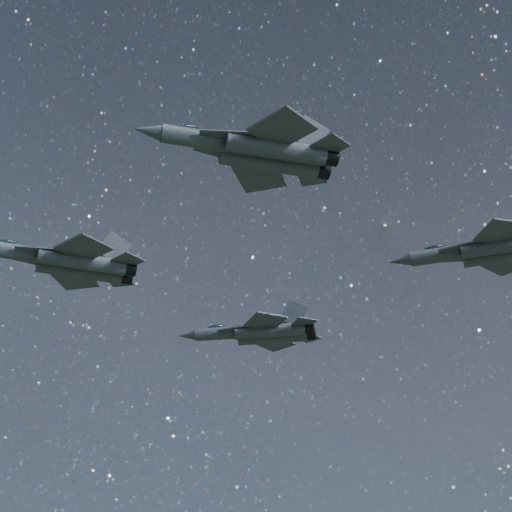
{
  "coord_description": "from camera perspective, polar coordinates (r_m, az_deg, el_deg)",
  "views": [
    {
      "loc": [
        -4.8,
        -71.15,
        114.8
      ],
      "look_at": [
        -1.98,
        3.06,
        154.79
      ],
      "focal_mm": 55.0,
      "sensor_mm": 36.0,
      "label": 1
    }
  ],
  "objects": [
    {
      "name": "jet_lead",
      "position": [
        87.68,
        -13.6,
        -0.39
      ],
      "size": [
        19.7,
        13.3,
        4.96
      ],
      "rotation": [
        0.0,
        0.0,
        0.29
      ],
      "color": "#31373D"
    },
    {
      "name": "jet_right",
      "position": [
        68.47,
        0.03,
        7.69
      ],
      "size": [
        18.71,
        12.79,
        4.7
      ],
      "rotation": [
        0.0,
        0.0,
        0.23
      ],
      "color": "#31373D"
    },
    {
      "name": "jet_left",
      "position": [
        103.86,
        0.3,
        -5.58
      ],
      "size": [
        19.43,
        13.35,
        4.88
      ],
      "rotation": [
        0.0,
        0.0,
        -0.2
      ],
      "color": "#31373D"
    },
    {
      "name": "jet_slot",
      "position": [
        84.18,
        16.71,
        0.46
      ],
      "size": [
        18.06,
        12.01,
        4.59
      ],
      "rotation": [
        0.0,
        0.0,
        -0.36
      ],
      "color": "#31373D"
    }
  ]
}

